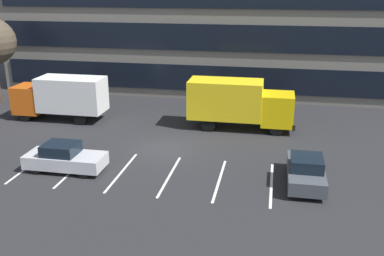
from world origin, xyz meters
The scene contains 6 objects.
ground_plane centered at (0.00, 0.00, 0.00)m, with size 120.00×120.00×0.00m, color #262628.
lot_markings centered at (0.00, -3.97, 0.00)m, with size 14.14×5.40×0.01m.
box_truck_yellow_all centered at (4.38, 5.03, 2.00)m, with size 7.65×2.53×3.55m.
box_truck_orange centered at (-9.24, 4.63, 1.89)m, with size 7.25×2.40×3.36m.
sedan_silver centered at (-4.64, -4.32, 0.76)m, with size 4.49×1.88×1.61m.
sedan_charcoal centered at (8.75, -3.56, 0.76)m, with size 1.88×4.50×1.61m.
Camera 1 is at (6.85, -25.69, 10.37)m, focal length 41.19 mm.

